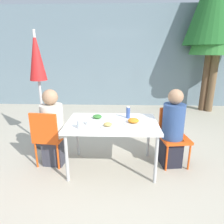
{
  "coord_description": "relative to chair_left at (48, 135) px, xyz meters",
  "views": [
    {
      "loc": [
        0.1,
        -2.67,
        1.69
      ],
      "look_at": [
        0.0,
        0.0,
        0.88
      ],
      "focal_mm": 32.0,
      "sensor_mm": 36.0,
      "label": 1
    }
  ],
  "objects": [
    {
      "name": "closed_umbrella",
      "position": [
        -0.32,
        0.66,
        0.95
      ],
      "size": [
        0.36,
        0.36,
        2.03
      ],
      "color": "#333333",
      "rests_on": "ground"
    },
    {
      "name": "chair_right",
      "position": [
        1.89,
        0.18,
        0.0
      ],
      "size": [
        0.45,
        0.45,
        0.87
      ],
      "rotation": [
        0.0,
        0.0,
        -3.02
      ],
      "color": "#E54C14",
      "rests_on": "ground"
    },
    {
      "name": "person_left",
      "position": [
        0.06,
        0.07,
        0.05
      ],
      "size": [
        0.33,
        0.33,
        1.17
      ],
      "rotation": [
        0.0,
        0.0,
        -0.11
      ],
      "color": "#383842",
      "rests_on": "ground"
    },
    {
      "name": "salad_bowl",
      "position": [
        0.67,
        -0.12,
        0.25
      ],
      "size": [
        0.16,
        0.16,
        0.05
      ],
      "color": "white",
      "rests_on": "dining_table"
    },
    {
      "name": "chair_left",
      "position": [
        0.0,
        0.0,
        0.0
      ],
      "size": [
        0.44,
        0.44,
        0.87
      ],
      "rotation": [
        0.0,
        0.0,
        -0.11
      ],
      "color": "#E54C14",
      "rests_on": "ground"
    },
    {
      "name": "plate_2",
      "position": [
        0.73,
        0.1,
        0.24
      ],
      "size": [
        0.25,
        0.25,
        0.07
      ],
      "color": "white",
      "rests_on": "dining_table"
    },
    {
      "name": "plate_0",
      "position": [
        1.25,
        -0.07,
        0.25
      ],
      "size": [
        0.28,
        0.28,
        0.08
      ],
      "color": "white",
      "rests_on": "dining_table"
    },
    {
      "name": "drinking_cup",
      "position": [
        0.55,
        -0.28,
        0.27
      ],
      "size": [
        0.08,
        0.08,
        0.11
      ],
      "color": "silver",
      "rests_on": "dining_table"
    },
    {
      "name": "bottle",
      "position": [
        1.19,
        0.17,
        0.31
      ],
      "size": [
        0.06,
        0.06,
        0.18
      ],
      "color": "#334C8E",
      "rests_on": "dining_table"
    },
    {
      "name": "ground_plane",
      "position": [
        0.95,
        -0.02,
        -0.51
      ],
      "size": [
        24.0,
        24.0,
        0.0
      ],
      "primitive_type": "plane",
      "color": "#B2A893"
    },
    {
      "name": "dining_table",
      "position": [
        0.95,
        -0.02,
        0.16
      ],
      "size": [
        1.29,
        0.84,
        0.73
      ],
      "color": "white",
      "rests_on": "ground"
    },
    {
      "name": "tree_behind_right",
      "position": [
        3.69,
        3.07,
        2.31
      ],
      "size": [
        1.44,
        1.44,
        4.09
      ],
      "color": "brown",
      "rests_on": "ground"
    },
    {
      "name": "building_facade",
      "position": [
        0.95,
        3.74,
        0.99
      ],
      "size": [
        10.0,
        0.2,
        3.0
      ],
      "color": "slate",
      "rests_on": "ground"
    },
    {
      "name": "person_right",
      "position": [
        1.85,
        0.09,
        0.06
      ],
      "size": [
        0.32,
        0.32,
        1.19
      ],
      "rotation": [
        0.0,
        0.0,
        -3.02
      ],
      "color": "black",
      "rests_on": "ground"
    },
    {
      "name": "plate_1",
      "position": [
        0.9,
        -0.21,
        0.24
      ],
      "size": [
        0.21,
        0.21,
        0.06
      ],
      "color": "white",
      "rests_on": "dining_table"
    }
  ]
}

